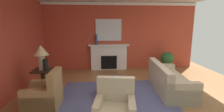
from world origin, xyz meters
TOP-DOWN VIEW (x-y plane):
  - ground_plane at (0.00, 0.00)m, footprint 8.43×8.43m
  - wall_fireplace at (0.00, 3.24)m, footprint 7.08×0.12m
  - wall_window at (-3.30, 0.30)m, footprint 0.12×6.97m
  - crown_moulding at (0.00, 3.16)m, footprint 7.08×0.08m
  - area_rug at (-0.40, 0.25)m, footprint 3.15×2.31m
  - fireplace at (-0.40, 3.03)m, footprint 1.80×0.35m
  - mantel_mirror at (-0.40, 3.15)m, footprint 1.14×0.04m
  - sofa at (1.31, 0.45)m, footprint 1.07×2.17m
  - armchair_near_window at (-2.18, -0.33)m, footprint 0.81×0.81m
  - armchair_facing_fireplace at (-0.51, -1.21)m, footprint 0.91×0.91m
  - coffee_table at (-0.40, 0.25)m, footprint 1.00×1.00m
  - side_table at (-2.53, 0.66)m, footprint 0.56×0.56m
  - table_lamp at (-2.53, 0.66)m, footprint 0.44×0.44m
  - vase_on_side_table at (-2.38, 0.54)m, footprint 0.16×0.16m
  - vase_mantel_left at (-0.95, 2.98)m, footprint 0.11×0.11m
  - book_red_cover at (-0.53, 0.12)m, footprint 0.20×0.18m
  - book_art_folio at (-0.53, 0.13)m, footprint 0.27×0.21m
  - book_small_novel at (-0.28, 0.23)m, footprint 0.19×0.17m
  - potted_plant at (2.17, 2.68)m, footprint 0.56×0.56m

SIDE VIEW (x-z plane):
  - ground_plane at x=0.00m, z-range 0.00..0.00m
  - area_rug at x=-0.40m, z-range 0.00..0.01m
  - sofa at x=1.31m, z-range -0.13..0.72m
  - armchair_near_window at x=-2.18m, z-range -0.17..0.78m
  - armchair_facing_fireplace at x=-0.51m, z-range -0.17..0.78m
  - coffee_table at x=-0.40m, z-range 0.11..0.56m
  - side_table at x=-2.53m, z-range 0.05..0.75m
  - book_red_cover at x=-0.53m, z-range 0.45..0.49m
  - potted_plant at x=2.17m, z-range 0.08..0.91m
  - book_art_folio at x=-0.53m, z-range 0.49..0.53m
  - fireplace at x=-0.40m, z-range -0.03..1.12m
  - book_small_novel at x=-0.28m, z-range 0.53..0.59m
  - vase_on_side_table at x=-2.38m, z-range 0.70..1.05m
  - table_lamp at x=-2.53m, z-range 0.85..1.60m
  - vase_mantel_left at x=-0.95m, z-range 1.15..1.60m
  - wall_fireplace at x=0.00m, z-range 0.00..2.98m
  - wall_window at x=-3.30m, z-range 0.00..2.98m
  - mantel_mirror at x=-0.40m, z-range 1.30..2.25m
  - crown_moulding at x=0.00m, z-range 2.84..2.96m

